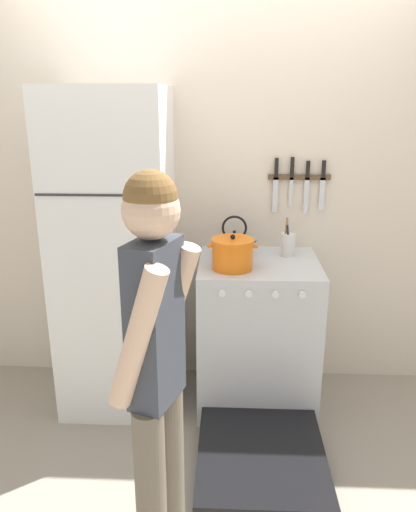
{
  "coord_description": "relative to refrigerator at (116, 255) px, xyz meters",
  "views": [
    {
      "loc": [
        0.12,
        -3.08,
        1.85
      ],
      "look_at": [
        0.01,
        -0.46,
        1.0
      ],
      "focal_mm": 35.0,
      "sensor_mm": 36.0,
      "label": 1
    }
  ],
  "objects": [
    {
      "name": "refrigerator",
      "position": [
        0.0,
        0.0,
        0.0
      ],
      "size": [
        0.65,
        0.66,
        1.9
      ],
      "color": "white",
      "rests_on": "ground_plane"
    },
    {
      "name": "dutch_oven_pot",
      "position": [
        0.69,
        -0.12,
        0.06
      ],
      "size": [
        0.28,
        0.24,
        0.2
      ],
      "color": "orange",
      "rests_on": "stove_range"
    },
    {
      "name": "person",
      "position": [
        0.42,
        -1.21,
        -0.02
      ],
      "size": [
        0.33,
        0.39,
        1.62
      ],
      "rotation": [
        0.0,
        0.0,
        1.23
      ],
      "color": "#6B6051",
      "rests_on": "ground_plane"
    },
    {
      "name": "utensil_jar",
      "position": [
        1.02,
        0.13,
        0.04
      ],
      "size": [
        0.09,
        0.09,
        0.24
      ],
      "color": "silver",
      "rests_on": "stove_range"
    },
    {
      "name": "tea_kettle",
      "position": [
        0.7,
        0.13,
        0.04
      ],
      "size": [
        0.25,
        0.2,
        0.25
      ],
      "color": "black",
      "rests_on": "stove_range"
    },
    {
      "name": "wall_back",
      "position": [
        0.54,
        0.35,
        0.33
      ],
      "size": [
        10.0,
        0.06,
        2.55
      ],
      "color": "beige",
      "rests_on": "ground_plane"
    },
    {
      "name": "wall_knife_strip",
      "position": [
        1.09,
        0.3,
        0.42
      ],
      "size": [
        0.38,
        0.03,
        0.34
      ],
      "color": "brown"
    },
    {
      "name": "stove_range",
      "position": [
        0.84,
        -0.03,
        -0.49
      ],
      "size": [
        0.7,
        1.36,
        0.92
      ],
      "color": "silver",
      "rests_on": "ground_plane"
    },
    {
      "name": "ground_plane",
      "position": [
        0.54,
        0.32,
        -0.95
      ],
      "size": [
        14.0,
        14.0,
        0.0
      ],
      "primitive_type": "plane",
      "color": "gray"
    }
  ]
}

